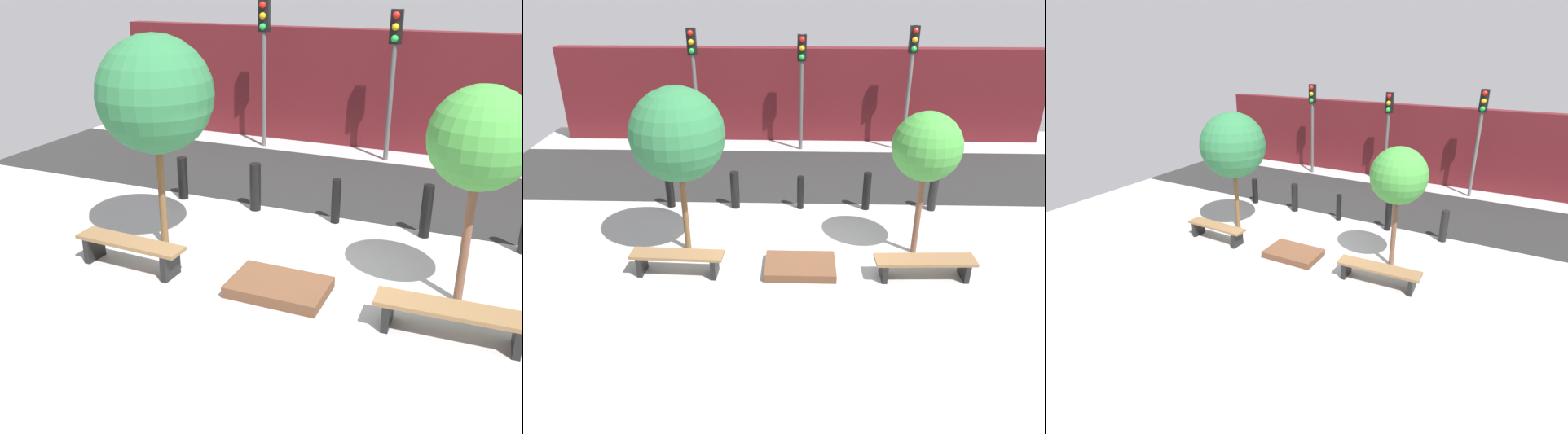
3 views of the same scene
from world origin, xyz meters
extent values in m
plane|color=#A0A0A0|center=(0.00, 0.00, 0.00)|extent=(18.00, 18.00, 0.00)
cube|color=#252525|center=(0.00, 4.62, 0.01)|extent=(18.00, 3.91, 0.01)
cube|color=#511419|center=(0.00, 7.98, 1.54)|extent=(16.20, 0.50, 3.07)
cube|color=black|center=(-3.18, -0.64, 0.21)|extent=(0.11, 0.42, 0.42)
cube|color=black|center=(-1.71, -0.70, 0.21)|extent=(0.11, 0.42, 0.42)
cube|color=brown|center=(-2.44, -0.67, 0.45)|extent=(1.85, 0.48, 0.06)
cube|color=black|center=(1.64, -0.70, 0.19)|extent=(0.12, 0.46, 0.38)
cube|color=black|center=(3.24, -0.64, 0.19)|extent=(0.12, 0.46, 0.38)
cube|color=brown|center=(2.44, -0.67, 0.41)|extent=(1.98, 0.53, 0.06)
cube|color=brown|center=(0.00, -0.47, 0.09)|extent=(1.42, 0.96, 0.17)
cylinder|color=brown|center=(-2.44, 0.32, 1.04)|extent=(0.12, 0.12, 2.08)
sphere|color=#2A6D3E|center=(-2.44, 0.32, 2.59)|extent=(1.88, 1.88, 1.88)
cylinder|color=brown|center=(2.44, 0.32, 1.01)|extent=(0.12, 0.12, 2.02)
sphere|color=#3E8D37|center=(2.44, 0.32, 2.40)|extent=(1.38, 1.38, 1.38)
cylinder|color=black|center=(-3.30, 2.41, 0.44)|extent=(0.20, 0.20, 0.88)
cylinder|color=black|center=(-1.65, 2.41, 0.48)|extent=(0.22, 0.22, 0.96)
cylinder|color=black|center=(0.00, 2.41, 0.43)|extent=(0.17, 0.17, 0.86)
cylinder|color=black|center=(1.65, 2.41, 0.49)|extent=(0.19, 0.19, 0.97)
cylinder|color=black|center=(3.30, 2.41, 0.47)|extent=(0.22, 0.22, 0.94)
cylinder|color=#535353|center=(-3.36, 6.87, 1.90)|extent=(0.12, 0.12, 3.79)
cube|color=black|center=(-3.36, 6.87, 3.40)|extent=(0.28, 0.16, 0.78)
sphere|color=red|center=(-3.36, 6.77, 3.66)|extent=(0.17, 0.17, 0.17)
sphere|color=orange|center=(-3.36, 6.77, 3.40)|extent=(0.17, 0.17, 0.17)
sphere|color=green|center=(-3.36, 6.77, 3.14)|extent=(0.17, 0.17, 0.17)
cylinder|color=#4E4E4E|center=(0.00, 6.87, 1.81)|extent=(0.12, 0.12, 3.62)
cube|color=black|center=(0.00, 6.87, 3.23)|extent=(0.28, 0.16, 0.78)
sphere|color=red|center=(0.00, 6.77, 3.49)|extent=(0.17, 0.17, 0.17)
sphere|color=orange|center=(0.00, 6.77, 3.23)|extent=(0.17, 0.17, 0.17)
sphere|color=green|center=(0.00, 6.77, 2.97)|extent=(0.17, 0.17, 0.17)
cylinder|color=#5E5E5E|center=(3.36, 6.87, 1.94)|extent=(0.12, 0.12, 3.88)
cube|color=black|center=(3.36, 6.87, 3.49)|extent=(0.28, 0.16, 0.78)
sphere|color=red|center=(3.36, 6.77, 3.75)|extent=(0.17, 0.17, 0.17)
sphere|color=orange|center=(3.36, 6.77, 3.49)|extent=(0.17, 0.17, 0.17)
sphere|color=green|center=(3.36, 6.77, 3.23)|extent=(0.17, 0.17, 0.17)
camera|label=1|loc=(2.72, -7.45, 4.30)|focal=40.00mm
camera|label=2|loc=(-0.07, -9.20, 5.71)|focal=35.00mm
camera|label=3|loc=(4.98, -8.76, 5.16)|focal=28.00mm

